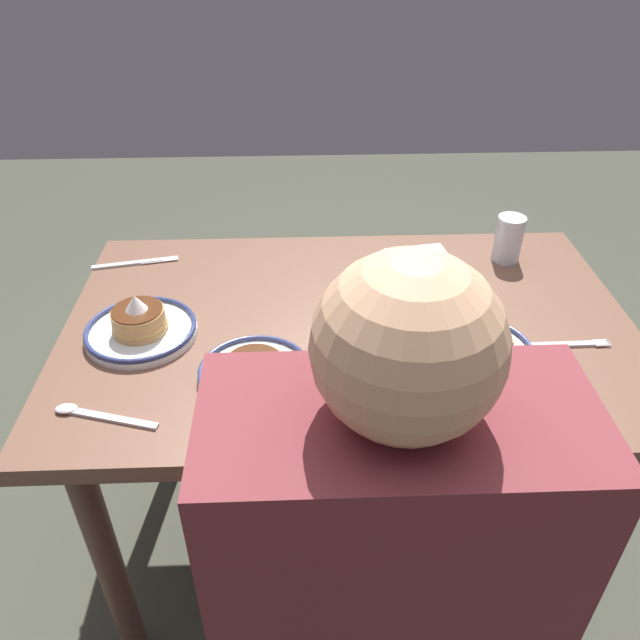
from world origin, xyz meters
TOP-DOWN VIEW (x-y plane):
  - ground_plane at (0.00, 0.00)m, footprint 6.00×6.00m
  - dining_table at (0.00, 0.00)m, footprint 1.21×0.78m
  - plate_near_main at (0.43, 0.03)m, footprint 0.23×0.23m
  - plate_center_pancakes at (-0.24, 0.13)m, footprint 0.22×0.22m
  - plate_far_companion at (0.19, 0.18)m, footprint 0.22×0.22m
  - coffee_mug at (-0.02, 0.08)m, footprint 0.09×0.12m
  - drinking_glass at (-0.41, -0.25)m, footprint 0.07×0.07m
  - paper_napkin at (-0.20, -0.25)m, footprint 0.17×0.16m
  - fork_near at (-0.43, 0.10)m, footprint 0.19×0.02m
  - butter_knife at (0.51, -0.26)m, footprint 0.21×0.06m
  - tea_spoon at (0.48, 0.27)m, footprint 0.19×0.07m

SIDE VIEW (x-z plane):
  - ground_plane at x=0.00m, z-range 0.00..0.00m
  - dining_table at x=0.00m, z-range 0.28..1.03m
  - paper_napkin at x=-0.20m, z-range 0.76..0.76m
  - butter_knife at x=0.51m, z-range 0.76..0.76m
  - fork_near at x=-0.43m, z-range 0.76..0.76m
  - tea_spoon at x=0.48m, z-range 0.75..0.77m
  - plate_center_pancakes at x=-0.24m, z-range 0.74..0.80m
  - plate_far_companion at x=0.19m, z-range 0.75..0.79m
  - plate_near_main at x=0.43m, z-range 0.73..0.83m
  - coffee_mug at x=-0.02m, z-range 0.76..0.85m
  - drinking_glass at x=-0.41m, z-range 0.75..0.86m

